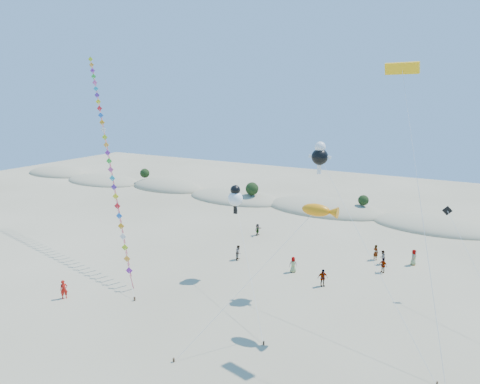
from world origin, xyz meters
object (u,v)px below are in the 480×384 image
fish_kite (319,211)px  flyer_foreground (64,289)px  parafoil_kite (403,74)px  kite_train (107,146)px

fish_kite → flyer_foreground: bearing=-163.5°
fish_kite → parafoil_kite: size_ratio=0.50×
parafoil_kite → flyer_foreground: size_ratio=11.49×
parafoil_kite → flyer_foreground: bearing=-163.2°
fish_kite → parafoil_kite: bearing=17.9°
fish_kite → flyer_foreground: (-21.12, -6.26, -8.60)m
kite_train → parafoil_kite: size_ratio=1.17×
kite_train → fish_kite: 27.49m
kite_train → flyer_foreground: bearing=-63.8°
parafoil_kite → flyer_foreground: parafoil_kite is taller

